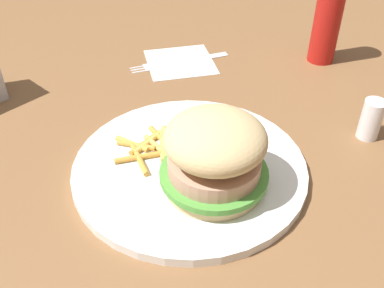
{
  "coord_description": "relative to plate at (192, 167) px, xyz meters",
  "views": [
    {
      "loc": [
        0.38,
        -0.09,
        0.36
      ],
      "look_at": [
        -0.02,
        0.0,
        0.04
      ],
      "focal_mm": 41.8,
      "sensor_mm": 36.0,
      "label": 1
    }
  ],
  "objects": [
    {
      "name": "plate",
      "position": [
        0.0,
        0.0,
        0.0
      ],
      "size": [
        0.28,
        0.28,
        0.01
      ],
      "primitive_type": "cylinder",
      "color": "white",
      "rests_on": "ground_plane"
    },
    {
      "name": "salt_shaker",
      "position": [
        -0.02,
        0.24,
        0.02
      ],
      "size": [
        0.03,
        0.03,
        0.06
      ],
      "primitive_type": "cylinder",
      "color": "white",
      "rests_on": "ground_plane"
    },
    {
      "name": "fork",
      "position": [
        -0.28,
        0.04,
        -0.0
      ],
      "size": [
        0.04,
        0.17,
        0.0
      ],
      "color": "silver",
      "rests_on": "napkin"
    },
    {
      "name": "napkin",
      "position": [
        -0.28,
        0.04,
        -0.01
      ],
      "size": [
        0.11,
        0.11,
        0.0
      ],
      "primitive_type": "cube",
      "rotation": [
        0.0,
        0.0,
        0.0
      ],
      "color": "white",
      "rests_on": "ground_plane"
    },
    {
      "name": "ground_plane",
      "position": [
        0.02,
        -0.0,
        -0.01
      ],
      "size": [
        1.6,
        1.6,
        0.0
      ],
      "primitive_type": "plane",
      "color": "brown"
    },
    {
      "name": "ketchup_bottle",
      "position": [
        -0.23,
        0.28,
        0.07
      ],
      "size": [
        0.04,
        0.04,
        0.15
      ],
      "primitive_type": "cylinder",
      "color": "#B21914",
      "rests_on": "ground_plane"
    },
    {
      "name": "sandwich",
      "position": [
        0.04,
        0.02,
        0.05
      ],
      "size": [
        0.12,
        0.12,
        0.09
      ],
      "color": "tan",
      "rests_on": "plate"
    },
    {
      "name": "fries_pile",
      "position": [
        -0.04,
        -0.04,
        0.01
      ],
      "size": [
        0.09,
        0.08,
        0.01
      ],
      "color": "#E5B251",
      "rests_on": "plate"
    }
  ]
}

